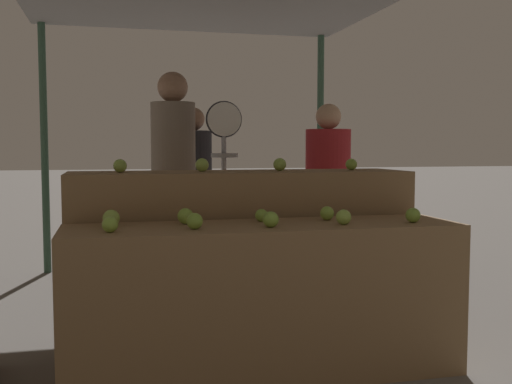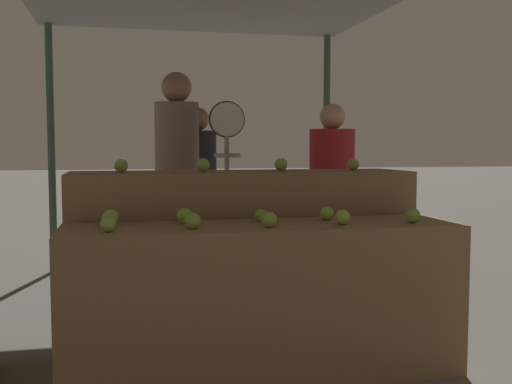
{
  "view_description": "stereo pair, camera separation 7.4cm",
  "coord_description": "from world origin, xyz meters",
  "views": [
    {
      "loc": [
        -0.79,
        -3.03,
        1.22
      ],
      "look_at": [
        0.03,
        0.3,
        0.96
      ],
      "focal_mm": 42.0,
      "sensor_mm": 36.0,
      "label": 1
    },
    {
      "loc": [
        -0.72,
        -3.05,
        1.22
      ],
      "look_at": [
        0.03,
        0.3,
        0.96
      ],
      "focal_mm": 42.0,
      "sensor_mm": 36.0,
      "label": 2
    }
  ],
  "objects": [
    {
      "name": "ground_plane",
      "position": [
        0.0,
        0.0,
        0.0
      ],
      "size": [
        60.0,
        60.0,
        0.0
      ],
      "primitive_type": "plane",
      "color": "#66605B"
    },
    {
      "name": "display_counter_front",
      "position": [
        0.0,
        0.0,
        0.4
      ],
      "size": [
        2.09,
        0.55,
        0.81
      ],
      "primitive_type": "cube",
      "color": "olive",
      "rests_on": "ground_plane"
    },
    {
      "name": "display_counter_back",
      "position": [
        0.0,
        0.6,
        0.53
      ],
      "size": [
        2.09,
        0.55,
        1.07
      ],
      "primitive_type": "cube",
      "color": "olive",
      "rests_on": "ground_plane"
    },
    {
      "name": "apple_front_0",
      "position": [
        -0.79,
        -0.11,
        0.85
      ],
      "size": [
        0.08,
        0.08,
        0.08
      ],
      "primitive_type": "sphere",
      "color": "#84AD3D",
      "rests_on": "display_counter_front"
    },
    {
      "name": "apple_front_1",
      "position": [
        -0.39,
        -0.1,
        0.85
      ],
      "size": [
        0.08,
        0.08,
        0.08
      ],
      "primitive_type": "sphere",
      "color": "#7AA338",
      "rests_on": "display_counter_front"
    },
    {
      "name": "apple_front_2",
      "position": [
        -0.0,
        -0.12,
        0.85
      ],
      "size": [
        0.08,
        0.08,
        0.08
      ],
      "primitive_type": "sphere",
      "color": "#7AA338",
      "rests_on": "display_counter_front"
    },
    {
      "name": "apple_front_3",
      "position": [
        0.4,
        -0.11,
        0.85
      ],
      "size": [
        0.08,
        0.08,
        0.08
      ],
      "primitive_type": "sphere",
      "color": "#8EB247",
      "rests_on": "display_counter_front"
    },
    {
      "name": "apple_front_4",
      "position": [
        0.8,
        -0.11,
        0.85
      ],
      "size": [
        0.08,
        0.08,
        0.08
      ],
      "primitive_type": "sphere",
      "color": "#7AA338",
      "rests_on": "display_counter_front"
    },
    {
      "name": "apple_front_5",
      "position": [
        -0.79,
        0.11,
        0.85
      ],
      "size": [
        0.09,
        0.09,
        0.09
      ],
      "primitive_type": "sphere",
      "color": "#8EB247",
      "rests_on": "display_counter_front"
    },
    {
      "name": "apple_front_6",
      "position": [
        -0.4,
        0.12,
        0.85
      ],
      "size": [
        0.09,
        0.09,
        0.09
      ],
      "primitive_type": "sphere",
      "color": "#84AD3D",
      "rests_on": "display_counter_front"
    },
    {
      "name": "apple_front_7",
      "position": [
        0.01,
        0.12,
        0.85
      ],
      "size": [
        0.07,
        0.07,
        0.07
      ],
      "primitive_type": "sphere",
      "color": "#7AA338",
      "rests_on": "display_counter_front"
    },
    {
      "name": "apple_front_8",
      "position": [
        0.39,
        0.1,
        0.85
      ],
      "size": [
        0.08,
        0.08,
        0.08
      ],
      "primitive_type": "sphere",
      "color": "#84AD3D",
      "rests_on": "display_counter_front"
    },
    {
      "name": "apple_back_0",
      "position": [
        -0.73,
        0.59,
        1.11
      ],
      "size": [
        0.08,
        0.08,
        0.08
      ],
      "primitive_type": "sphere",
      "color": "#8EB247",
      "rests_on": "display_counter_back"
    },
    {
      "name": "apple_back_1",
      "position": [
        -0.24,
        0.6,
        1.11
      ],
      "size": [
        0.08,
        0.08,
        0.08
      ],
      "primitive_type": "sphere",
      "color": "#8EB247",
      "rests_on": "display_counter_back"
    },
    {
      "name": "apple_back_2",
      "position": [
        0.25,
        0.59,
        1.11
      ],
      "size": [
        0.08,
        0.08,
        0.08
      ],
      "primitive_type": "sphere",
      "color": "#8EB247",
      "rests_on": "display_counter_back"
    },
    {
      "name": "apple_back_3",
      "position": [
        0.74,
        0.61,
        1.1
      ],
      "size": [
        0.08,
        0.08,
        0.08
      ],
      "primitive_type": "sphere",
      "color": "#84AD3D",
      "rests_on": "display_counter_back"
    },
    {
      "name": "produce_scale",
      "position": [
        0.03,
        1.31,
        1.13
      ],
      "size": [
        0.27,
        0.2,
        1.56
      ],
      "color": "#99999E",
      "rests_on": "ground_plane"
    },
    {
      "name": "person_vendor_at_scale",
      "position": [
        -0.31,
        1.67,
        1.05
      ],
      "size": [
        0.46,
        0.46,
        1.8
      ],
      "rotation": [
        0.0,
        0.0,
        2.72
      ],
      "color": "#2D2D38",
      "rests_on": "ground_plane"
    },
    {
      "name": "person_customer_left",
      "position": [
        -0.08,
        2.21,
        0.9
      ],
      "size": [
        0.35,
        0.35,
        1.56
      ],
      "rotation": [
        0.0,
        0.0,
        3.06
      ],
      "color": "#2D2D38",
      "rests_on": "ground_plane"
    },
    {
      "name": "person_customer_right",
      "position": [
        0.92,
        1.52,
        0.9
      ],
      "size": [
        0.45,
        0.45,
        1.56
      ],
      "rotation": [
        0.0,
        0.0,
        3.42
      ],
      "color": "#2D2D38",
      "rests_on": "ground_plane"
    }
  ]
}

